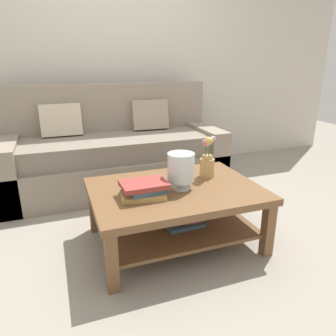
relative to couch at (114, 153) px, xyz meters
The scene contains 7 objects.
ground_plane 1.08m from the couch, 83.44° to the right, with size 10.00×10.00×0.00m, color gray.
back_wall 1.18m from the couch, 79.75° to the left, with size 6.40×0.12×2.70m, color beige.
couch is the anchor object (origin of this frame).
coffee_table 1.31m from the couch, 81.75° to the right, with size 1.19×0.86×0.44m.
book_stack_main 1.38m from the couch, 92.66° to the right, with size 0.32×0.26×0.10m.
glass_hurricane_vase 1.36m from the couch, 80.70° to the right, with size 0.19×0.19×0.26m.
flower_pitcher 1.29m from the couch, 66.80° to the right, with size 0.11×0.12×0.32m.
Camera 1 is at (-0.70, -2.22, 1.29)m, focal length 33.70 mm.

